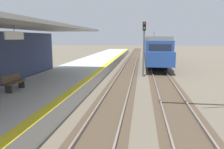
{
  "coord_description": "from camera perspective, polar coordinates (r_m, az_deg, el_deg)",
  "views": [
    {
      "loc": [
        3.47,
        0.88,
        3.71
      ],
      "look_at": [
        2.16,
        10.25,
        2.1
      ],
      "focal_mm": 34.53,
      "sensor_mm": 36.0,
      "label": 1
    }
  ],
  "objects": [
    {
      "name": "rail_signal_post",
      "position": [
        20.77,
        8.44,
        8.14
      ],
      "size": [
        0.32,
        0.34,
        5.2
      ],
      "color": "#4C4C4C",
      "rests_on": "ground"
    },
    {
      "name": "station_platform",
      "position": [
        16.58,
        -13.33,
        -1.94
      ],
      "size": [
        5.0,
        80.0,
        0.91
      ],
      "color": "#B7B5AD",
      "rests_on": "ground"
    },
    {
      "name": "track_pair_middle",
      "position": [
        19.55,
        13.18,
        -1.39
      ],
      "size": [
        2.34,
        120.0,
        0.16
      ],
      "color": "#4C3D2D",
      "rests_on": "ground"
    },
    {
      "name": "platform_bench",
      "position": [
        12.77,
        -24.59,
        -1.77
      ],
      "size": [
        0.45,
        1.6,
        0.88
      ],
      "color": "brown",
      "rests_on": "station_platform"
    },
    {
      "name": "approaching_train",
      "position": [
        31.56,
        11.35,
        6.69
      ],
      "size": [
        2.93,
        19.6,
        4.76
      ],
      "color": "navy",
      "rests_on": "ground"
    },
    {
      "name": "track_pair_nearest_platform",
      "position": [
        19.53,
        3.2,
        -1.16
      ],
      "size": [
        2.34,
        120.0,
        0.16
      ],
      "color": "#4C3D2D",
      "rests_on": "ground"
    }
  ]
}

